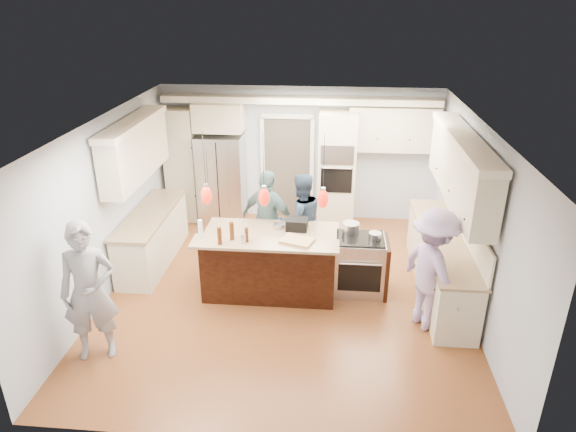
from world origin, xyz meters
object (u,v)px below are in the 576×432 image
at_px(island_range, 361,264).
at_px(kitchen_island, 271,261).
at_px(person_far_left, 301,221).
at_px(refrigerator, 222,179).
at_px(person_bar_end, 89,292).

bearing_deg(island_range, kitchen_island, -176.95).
distance_m(island_range, person_far_left, 1.29).
bearing_deg(island_range, refrigerator, 137.41).
relative_size(kitchen_island, person_bar_end, 1.11).
relative_size(island_range, person_bar_end, 0.49).
xyz_separation_m(refrigerator, person_bar_end, (-0.75, -4.38, 0.04)).
relative_size(refrigerator, island_range, 1.96).
bearing_deg(person_bar_end, kitchen_island, 24.27).
bearing_deg(island_range, person_bar_end, -151.41).
bearing_deg(person_bar_end, refrigerator, 63.13).
height_order(refrigerator, island_range, refrigerator).
height_order(kitchen_island, person_bar_end, person_bar_end).
bearing_deg(person_far_left, kitchen_island, 34.87).
xyz_separation_m(refrigerator, person_far_left, (1.71, -1.76, -0.07)).
distance_m(person_bar_end, person_far_left, 3.60).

